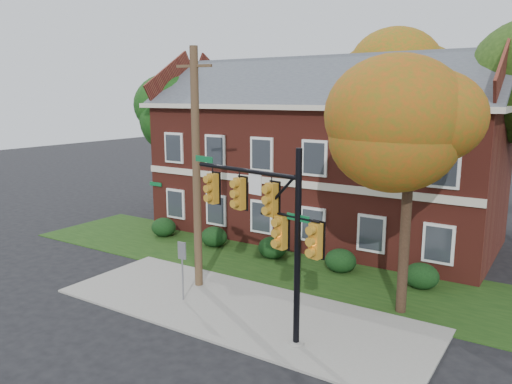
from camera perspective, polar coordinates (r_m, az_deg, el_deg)
The scene contains 15 objects.
ground at distance 17.90m, azimuth -3.86°, elevation -14.41°, with size 120.00×120.00×0.00m, color black.
sidewalk at distance 18.61m, azimuth -1.98°, elevation -13.21°, with size 14.00×5.00×0.08m, color gray.
grass_strip at distance 22.61m, azimuth 5.35°, elevation -8.85°, with size 30.00×6.00×0.04m, color #193811.
apartment_building at distance 27.64m, azimuth 7.58°, elevation 5.30°, with size 18.80×8.80×9.74m.
hedge_far_left at distance 28.05m, azimuth -10.50°, elevation -3.98°, with size 1.40×1.26×1.05m, color black.
hedge_left at distance 25.84m, azimuth -4.81°, elevation -5.12°, with size 1.40×1.26×1.05m, color black.
hedge_center at distance 23.95m, azimuth 1.88°, elevation -6.39°, with size 1.40×1.26×1.05m, color black.
hedge_right at distance 22.44m, azimuth 9.64°, elevation -7.74°, with size 1.40×1.26×1.05m, color black.
hedge_far_right at distance 21.41m, azimuth 18.38°, elevation -9.09°, with size 1.40×1.26×1.05m, color black.
tree_near_right at distance 17.41m, azimuth 17.92°, elevation 7.17°, with size 4.50×4.25×8.58m.
tree_left_rear at distance 32.03m, azimuth -9.38°, elevation 9.05°, with size 5.40×5.10×8.88m.
tree_far_rear at distance 34.35m, azimuth 15.58°, elevation 12.53°, with size 6.84×6.46×11.52m.
traffic_signal at distance 15.59m, azimuth 1.64°, elevation -3.26°, with size 5.46×1.20×6.17m.
utility_pole at distance 19.61m, azimuth -6.83°, elevation 2.54°, with size 1.47×0.38×9.49m.
sign_post at distance 18.92m, azimuth -8.43°, elevation -7.87°, with size 0.34×0.08×2.35m.
Camera 1 is at (9.72, -12.93, 7.65)m, focal length 35.00 mm.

